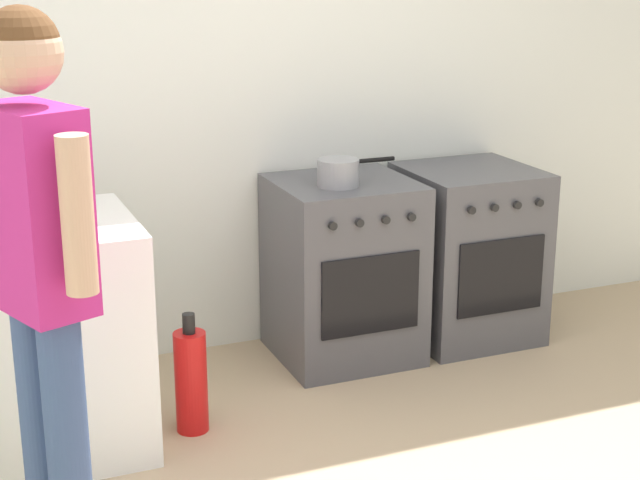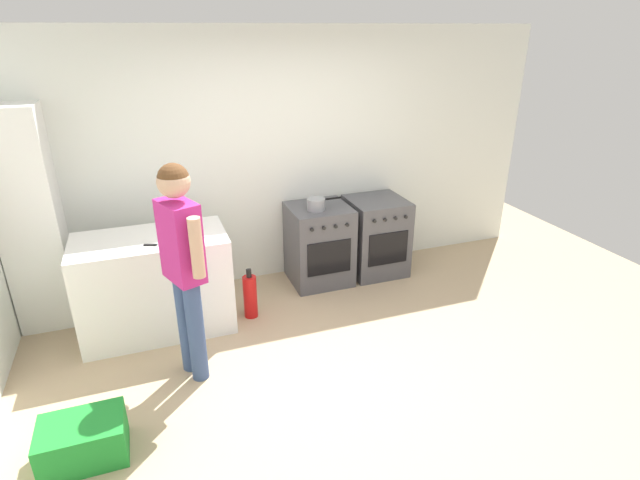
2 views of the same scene
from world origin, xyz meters
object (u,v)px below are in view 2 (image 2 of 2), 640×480
(pot, at_px, (316,204))
(knife_chef, at_px, (161,245))
(knife_bread, at_px, (180,228))
(oven_right, at_px, (376,236))
(recycling_crate_lower, at_px, (83,441))
(larder_cabinet, at_px, (31,222))
(knife_utility, at_px, (193,236))
(fire_extinguisher, at_px, (250,296))
(person, at_px, (182,255))
(oven_left, at_px, (319,244))

(pot, bearing_deg, knife_chef, -161.71)
(knife_chef, bearing_deg, knife_bread, 60.97)
(oven_right, bearing_deg, recycling_crate_lower, -148.35)
(knife_bread, relative_size, larder_cabinet, 0.18)
(knife_utility, relative_size, fire_extinguisher, 0.48)
(oven_right, relative_size, knife_utility, 3.52)
(person, xyz_separation_m, fire_extinguisher, (0.61, 0.68, -0.83))
(pot, distance_m, person, 1.79)
(pot, relative_size, knife_bread, 1.05)
(recycling_crate_lower, bearing_deg, oven_left, 38.65)
(oven_right, relative_size, pot, 2.31)
(oven_right, distance_m, knife_chef, 2.40)
(person, bearing_deg, oven_right, 28.39)
(person, relative_size, recycling_crate_lower, 3.32)
(knife_chef, bearing_deg, recycling_crate_lower, -118.02)
(pot, xyz_separation_m, knife_chef, (-1.55, -0.51, -0.01))
(pot, relative_size, fire_extinguisher, 0.74)
(pot, bearing_deg, fire_extinguisher, -153.72)
(oven_left, xyz_separation_m, knife_chef, (-1.61, -0.59, 0.48))
(knife_chef, bearing_deg, oven_right, 14.51)
(knife_chef, distance_m, knife_utility, 0.29)
(oven_right, relative_size, larder_cabinet, 0.42)
(knife_chef, distance_m, larder_cabinet, 1.25)
(knife_chef, relative_size, larder_cabinet, 0.15)
(knife_utility, distance_m, knife_bread, 0.24)
(oven_right, height_order, knife_bread, knife_bread)
(knife_utility, bearing_deg, pot, 17.78)
(oven_left, distance_m, recycling_crate_lower, 2.90)
(oven_left, bearing_deg, person, -141.84)
(knife_bread, bearing_deg, knife_chef, -119.03)
(oven_left, bearing_deg, knife_utility, -159.97)
(knife_chef, relative_size, recycling_crate_lower, 0.58)
(knife_utility, xyz_separation_m, recycling_crate_lower, (-0.92, -1.32, -0.76))
(knife_utility, distance_m, fire_extinguisher, 0.83)
(oven_left, bearing_deg, recycling_crate_lower, -141.35)
(knife_utility, bearing_deg, knife_bread, 111.33)
(knife_chef, bearing_deg, oven_left, 20.14)
(fire_extinguisher, relative_size, larder_cabinet, 0.25)
(knife_utility, bearing_deg, larder_cabinet, 155.84)
(person, height_order, recycling_crate_lower, person)
(oven_right, relative_size, fire_extinguisher, 1.70)
(person, bearing_deg, larder_cabinet, 132.83)
(oven_left, height_order, pot, pot)
(oven_left, height_order, larder_cabinet, larder_cabinet)
(knife_utility, relative_size, person, 0.14)
(oven_left, relative_size, pot, 2.31)
(oven_left, xyz_separation_m, pot, (-0.06, -0.08, 0.49))
(recycling_crate_lower, relative_size, larder_cabinet, 0.26)
(pot, relative_size, knife_utility, 1.52)
(knife_chef, relative_size, person, 0.17)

